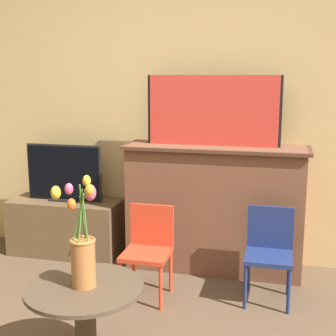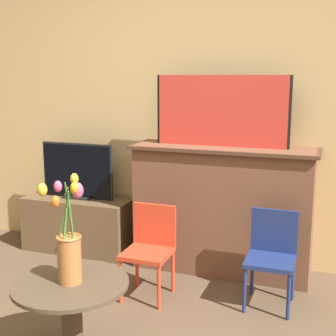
{
  "view_description": "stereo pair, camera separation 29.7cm",
  "coord_description": "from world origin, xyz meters",
  "views": [
    {
      "loc": [
        0.62,
        -1.58,
        1.5
      ],
      "look_at": [
        -0.09,
        1.25,
        0.92
      ],
      "focal_mm": 50.0,
      "sensor_mm": 36.0,
      "label": 1
    },
    {
      "loc": [
        0.91,
        -1.5,
        1.5
      ],
      "look_at": [
        -0.09,
        1.25,
        0.92
      ],
      "focal_mm": 50.0,
      "sensor_mm": 36.0,
      "label": 2
    }
  ],
  "objects": [
    {
      "name": "tv_monitor",
      "position": [
        -1.14,
        1.89,
        0.69
      ],
      "size": [
        0.66,
        0.12,
        0.47
      ],
      "color": "black",
      "rests_on": "tv_stand"
    },
    {
      "name": "chair_blue",
      "position": [
        0.56,
        1.46,
        0.36
      ],
      "size": [
        0.31,
        0.31,
        0.62
      ],
      "color": "navy",
      "rests_on": "ground"
    },
    {
      "name": "wall_back",
      "position": [
        0.0,
        2.13,
        1.35
      ],
      "size": [
        8.0,
        0.06,
        2.7
      ],
      "color": "tan",
      "rests_on": "ground"
    },
    {
      "name": "painting",
      "position": [
        0.09,
        1.9,
        1.24
      ],
      "size": [
        1.01,
        0.03,
        0.53
      ],
      "color": "black",
      "rests_on": "fireplace_mantel"
    },
    {
      "name": "fireplace_mantel",
      "position": [
        0.12,
        1.9,
        0.5
      ],
      "size": [
        1.39,
        0.44,
        0.97
      ],
      "color": "brown",
      "rests_on": "ground"
    },
    {
      "name": "chair_red",
      "position": [
        -0.24,
        1.31,
        0.36
      ],
      "size": [
        0.31,
        0.31,
        0.62
      ],
      "color": "red",
      "rests_on": "ground"
    },
    {
      "name": "vase_tulips",
      "position": [
        -0.3,
        0.4,
        0.67
      ],
      "size": [
        0.2,
        0.21,
        0.54
      ],
      "color": "#AD6B38",
      "rests_on": "side_table"
    },
    {
      "name": "side_table",
      "position": [
        -0.3,
        0.39,
        0.31
      ],
      "size": [
        0.59,
        0.59,
        0.48
      ],
      "color": "#4C3D2D",
      "rests_on": "ground"
    },
    {
      "name": "tv_stand",
      "position": [
        -1.14,
        1.89,
        0.23
      ],
      "size": [
        0.94,
        0.38,
        0.46
      ],
      "color": "brown",
      "rests_on": "ground"
    }
  ]
}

